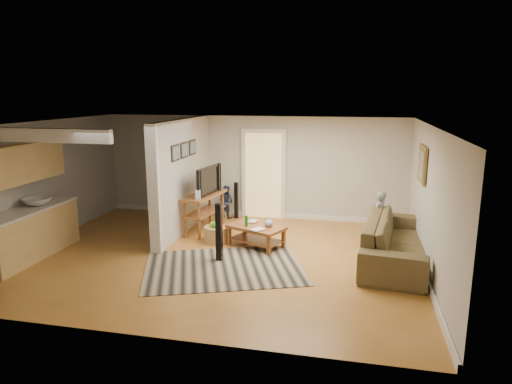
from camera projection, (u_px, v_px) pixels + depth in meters
ground at (218, 256)px, 8.70m from camera, size 7.50×7.50×0.00m
room_shell at (171, 175)px, 9.02m from camera, size 7.54×6.02×2.52m
area_rug at (224, 267)px, 8.13m from camera, size 3.31×2.88×0.01m
sofa at (395, 261)px, 8.43m from camera, size 1.44×2.91×0.82m
coffee_table at (257, 230)px, 9.17m from camera, size 1.28×1.05×0.66m
tv_console at (205, 198)px, 10.10m from camera, size 0.71×1.42×1.17m
speaker_left at (219, 232)px, 8.37m from camera, size 0.11×0.11×1.09m
speaker_right at (236, 200)px, 11.25m from camera, size 0.09×0.09×0.90m
toy_basket at (216, 233)px, 9.49m from camera, size 0.51×0.51×0.45m
child at (377, 244)px, 9.42m from camera, size 0.41×0.48×1.11m
toddler at (226, 217)px, 11.40m from camera, size 0.49×0.45×0.82m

